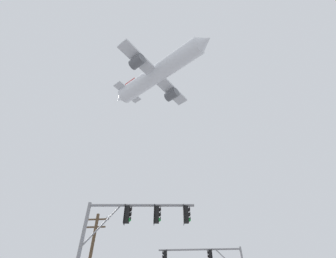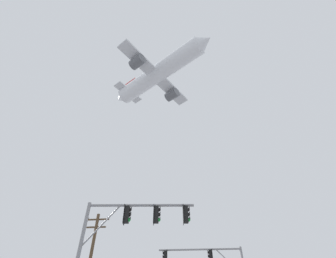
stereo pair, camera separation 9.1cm
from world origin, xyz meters
name	(u,v)px [view 1 (the left image)]	position (x,y,z in m)	size (l,w,h in m)	color
signal_pole_near	(127,231)	(-2.45, 7.12, 5.20)	(6.04, 0.77, 6.75)	gray
airplane	(158,73)	(-2.95, 19.06, 34.70)	(18.50, 14.35, 5.63)	white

